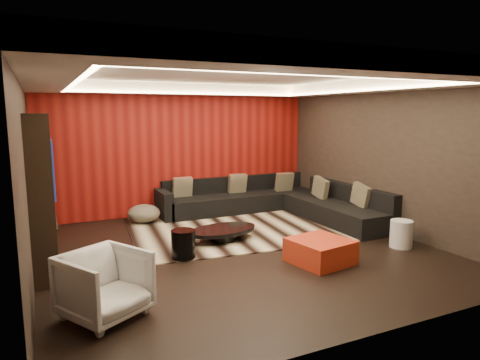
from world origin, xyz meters
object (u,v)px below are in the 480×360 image
drum_stool (183,244)px  armchair (105,285)px  white_side_table (401,234)px  coffee_table (223,234)px  orange_ottoman (320,251)px  sectional_sofa (275,203)px

drum_stool → armchair: 1.98m
white_side_table → drum_stool: bearing=164.0°
white_side_table → armchair: bearing=-174.5°
drum_stool → coffee_table: bearing=32.8°
white_side_table → orange_ottoman: bearing=-178.7°
white_side_table → sectional_sofa: (-0.77, 2.86, 0.04)m
drum_stool → armchair: size_ratio=0.53×
white_side_table → armchair: 4.81m
white_side_table → sectional_sofa: 2.96m
drum_stool → white_side_table: 3.58m
white_side_table → orange_ottoman: white_side_table is taller
coffee_table → drum_stool: 1.08m
drum_stool → orange_ottoman: size_ratio=0.54×
armchair → sectional_sofa: sectional_sofa is taller
orange_ottoman → sectional_sofa: bearing=73.0°
armchair → drum_stool: bearing=17.0°
coffee_table → orange_ottoman: 1.84m
white_side_table → sectional_sofa: sectional_sofa is taller
coffee_table → orange_ottoman: (0.89, -1.61, 0.05)m
white_side_table → orange_ottoman: (-1.65, -0.04, -0.05)m
coffee_table → white_side_table: white_side_table is taller
coffee_table → armchair: (-2.25, -2.03, 0.24)m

